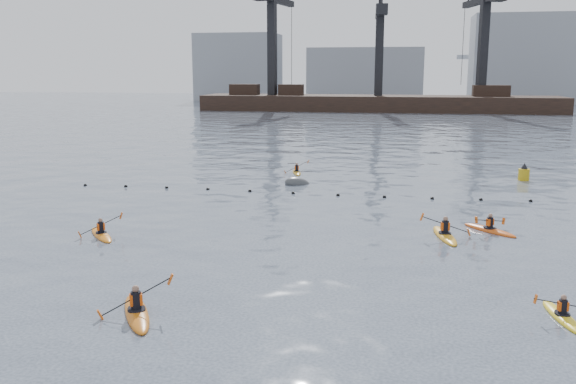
{
  "coord_description": "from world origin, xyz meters",
  "views": [
    {
      "loc": [
        4.91,
        -16.57,
        7.98
      ],
      "look_at": [
        0.14,
        9.07,
        2.8
      ],
      "focal_mm": 38.0,
      "sensor_mm": 36.0,
      "label": 1
    }
  ],
  "objects_px": {
    "nav_buoy": "(524,174)",
    "mooring_buoy": "(297,184)",
    "kayaker_5": "(297,172)",
    "kayaker_3": "(445,235)",
    "kayaker_2": "(101,234)",
    "kayaker_4": "(490,229)",
    "kayaker_1": "(562,316)",
    "kayaker_0": "(137,311)"
  },
  "relations": [
    {
      "from": "kayaker_0",
      "to": "nav_buoy",
      "type": "distance_m",
      "value": 34.11
    },
    {
      "from": "kayaker_2",
      "to": "kayaker_3",
      "type": "xyz_separation_m",
      "value": [
        16.67,
        2.92,
        0.01
      ]
    },
    {
      "from": "kayaker_4",
      "to": "kayaker_1",
      "type": "bearing_deg",
      "value": 51.65
    },
    {
      "from": "kayaker_4",
      "to": "kayaker_3",
      "type": "bearing_deg",
      "value": -9.35
    },
    {
      "from": "kayaker_5",
      "to": "nav_buoy",
      "type": "bearing_deg",
      "value": -15.61
    },
    {
      "from": "mooring_buoy",
      "to": "kayaker_4",
      "type": "bearing_deg",
      "value": -43.5
    },
    {
      "from": "kayaker_0",
      "to": "mooring_buoy",
      "type": "distance_m",
      "value": 24.67
    },
    {
      "from": "kayaker_4",
      "to": "nav_buoy",
      "type": "bearing_deg",
      "value": -148.49
    },
    {
      "from": "kayaker_0",
      "to": "kayaker_3",
      "type": "distance_m",
      "value": 16.04
    },
    {
      "from": "kayaker_2",
      "to": "kayaker_5",
      "type": "xyz_separation_m",
      "value": [
        6.29,
        20.4,
        -0.01
      ]
    },
    {
      "from": "kayaker_2",
      "to": "nav_buoy",
      "type": "relative_size",
      "value": 1.95
    },
    {
      "from": "kayaker_2",
      "to": "kayaker_4",
      "type": "height_order",
      "value": "kayaker_2"
    },
    {
      "from": "kayaker_0",
      "to": "kayaker_2",
      "type": "xyz_separation_m",
      "value": [
        -5.91,
        8.98,
        -0.01
      ]
    },
    {
      "from": "kayaker_3",
      "to": "nav_buoy",
      "type": "relative_size",
      "value": 2.55
    },
    {
      "from": "kayaker_0",
      "to": "kayaker_2",
      "type": "bearing_deg",
      "value": 93.33
    },
    {
      "from": "kayaker_5",
      "to": "kayaker_3",
      "type": "bearing_deg",
      "value": -74.45
    },
    {
      "from": "kayaker_3",
      "to": "kayaker_5",
      "type": "height_order",
      "value": "kayaker_3"
    },
    {
      "from": "kayaker_3",
      "to": "kayaker_4",
      "type": "height_order",
      "value": "kayaker_3"
    },
    {
      "from": "kayaker_0",
      "to": "kayaker_3",
      "type": "height_order",
      "value": "kayaker_0"
    },
    {
      "from": "kayaker_1",
      "to": "nav_buoy",
      "type": "bearing_deg",
      "value": 72.6
    },
    {
      "from": "kayaker_1",
      "to": "kayaker_4",
      "type": "distance_m",
      "value": 11.16
    },
    {
      "from": "kayaker_1",
      "to": "kayaker_5",
      "type": "bearing_deg",
      "value": 106.87
    },
    {
      "from": "kayaker_0",
      "to": "kayaker_4",
      "type": "xyz_separation_m",
      "value": [
        13.07,
        13.42,
        -0.01
      ]
    },
    {
      "from": "kayaker_3",
      "to": "nav_buoy",
      "type": "bearing_deg",
      "value": 57.83
    },
    {
      "from": "kayaker_3",
      "to": "nav_buoy",
      "type": "height_order",
      "value": "nav_buoy"
    },
    {
      "from": "kayaker_4",
      "to": "kayaker_5",
      "type": "bearing_deg",
      "value": -94.14
    },
    {
      "from": "kayaker_1",
      "to": "kayaker_2",
      "type": "bearing_deg",
      "value": 151.68
    },
    {
      "from": "kayaker_2",
      "to": "mooring_buoy",
      "type": "relative_size",
      "value": 1.47
    },
    {
      "from": "kayaker_4",
      "to": "mooring_buoy",
      "type": "relative_size",
      "value": 1.46
    },
    {
      "from": "kayaker_0",
      "to": "kayaker_2",
      "type": "height_order",
      "value": "kayaker_0"
    },
    {
      "from": "kayaker_3",
      "to": "kayaker_4",
      "type": "bearing_deg",
      "value": 22.54
    },
    {
      "from": "kayaker_3",
      "to": "mooring_buoy",
      "type": "height_order",
      "value": "kayaker_3"
    },
    {
      "from": "nav_buoy",
      "to": "mooring_buoy",
      "type": "bearing_deg",
      "value": -164.23
    },
    {
      "from": "kayaker_1",
      "to": "kayaker_2",
      "type": "relative_size",
      "value": 1.03
    },
    {
      "from": "kayaker_3",
      "to": "kayaker_4",
      "type": "relative_size",
      "value": 1.31
    },
    {
      "from": "kayaker_4",
      "to": "mooring_buoy",
      "type": "height_order",
      "value": "kayaker_4"
    },
    {
      "from": "kayaker_1",
      "to": "nav_buoy",
      "type": "xyz_separation_m",
      "value": [
        3.66,
        26.95,
        0.35
      ]
    },
    {
      "from": "mooring_buoy",
      "to": "nav_buoy",
      "type": "height_order",
      "value": "nav_buoy"
    },
    {
      "from": "kayaker_1",
      "to": "kayaker_3",
      "type": "distance_m",
      "value": 10.12
    },
    {
      "from": "kayaker_5",
      "to": "nav_buoy",
      "type": "distance_m",
      "value": 17.19
    },
    {
      "from": "kayaker_1",
      "to": "kayaker_3",
      "type": "relative_size",
      "value": 0.79
    },
    {
      "from": "kayaker_2",
      "to": "kayaker_5",
      "type": "bearing_deg",
      "value": 32.52
    }
  ]
}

